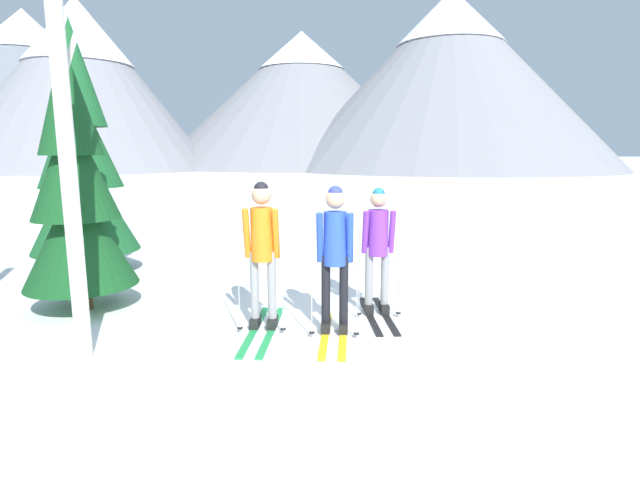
{
  "coord_description": "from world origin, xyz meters",
  "views": [
    {
      "loc": [
        -1.23,
        -5.82,
        2.22
      ],
      "look_at": [
        0.13,
        0.58,
        1.05
      ],
      "focal_mm": 27.75,
      "sensor_mm": 36.0,
      "label": 1
    }
  ],
  "objects_px": {
    "pine_tree_near": "(80,161)",
    "birch_tree_tall": "(64,120)",
    "skier_in_purple": "(378,246)",
    "skier_in_blue": "(335,250)",
    "skier_in_orange": "(262,248)",
    "pine_tree_mid": "(75,192)"
  },
  "relations": [
    {
      "from": "skier_in_purple",
      "to": "pine_tree_near",
      "type": "bearing_deg",
      "value": 143.4
    },
    {
      "from": "skier_in_orange",
      "to": "skier_in_purple",
      "type": "distance_m",
      "value": 1.61
    },
    {
      "from": "pine_tree_near",
      "to": "birch_tree_tall",
      "type": "xyz_separation_m",
      "value": [
        0.86,
        -4.03,
        0.48
      ]
    },
    {
      "from": "skier_in_purple",
      "to": "birch_tree_tall",
      "type": "height_order",
      "value": "birch_tree_tall"
    },
    {
      "from": "pine_tree_near",
      "to": "pine_tree_mid",
      "type": "height_order",
      "value": "pine_tree_near"
    },
    {
      "from": "skier_in_purple",
      "to": "pine_tree_near",
      "type": "height_order",
      "value": "pine_tree_near"
    },
    {
      "from": "birch_tree_tall",
      "to": "skier_in_purple",
      "type": "bearing_deg",
      "value": 11.08
    },
    {
      "from": "skier_in_blue",
      "to": "pine_tree_near",
      "type": "xyz_separation_m",
      "value": [
        -3.73,
        3.9,
        1.01
      ]
    },
    {
      "from": "birch_tree_tall",
      "to": "skier_in_orange",
      "type": "bearing_deg",
      "value": 12.51
    },
    {
      "from": "skier_in_orange",
      "to": "birch_tree_tall",
      "type": "height_order",
      "value": "birch_tree_tall"
    },
    {
      "from": "skier_in_purple",
      "to": "birch_tree_tall",
      "type": "xyz_separation_m",
      "value": [
        -3.61,
        -0.71,
        1.57
      ]
    },
    {
      "from": "pine_tree_mid",
      "to": "birch_tree_tall",
      "type": "distance_m",
      "value": 2.02
    },
    {
      "from": "pine_tree_mid",
      "to": "birch_tree_tall",
      "type": "xyz_separation_m",
      "value": [
        0.41,
        -1.79,
        0.85
      ]
    },
    {
      "from": "pine_tree_near",
      "to": "skier_in_orange",
      "type": "bearing_deg",
      "value": -51.15
    },
    {
      "from": "skier_in_orange",
      "to": "skier_in_purple",
      "type": "xyz_separation_m",
      "value": [
        1.59,
        0.26,
        -0.08
      ]
    },
    {
      "from": "birch_tree_tall",
      "to": "pine_tree_mid",
      "type": "bearing_deg",
      "value": 103.03
    },
    {
      "from": "skier_in_orange",
      "to": "birch_tree_tall",
      "type": "bearing_deg",
      "value": -167.49
    },
    {
      "from": "skier_in_purple",
      "to": "pine_tree_near",
      "type": "xyz_separation_m",
      "value": [
        -4.47,
        3.32,
        1.09
      ]
    },
    {
      "from": "skier_in_orange",
      "to": "pine_tree_near",
      "type": "relative_size",
      "value": 0.41
    },
    {
      "from": "skier_in_orange",
      "to": "pine_tree_mid",
      "type": "bearing_deg",
      "value": 151.19
    },
    {
      "from": "pine_tree_near",
      "to": "birch_tree_tall",
      "type": "bearing_deg",
      "value": -77.9
    },
    {
      "from": "birch_tree_tall",
      "to": "pine_tree_near",
      "type": "bearing_deg",
      "value": 102.1
    }
  ]
}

